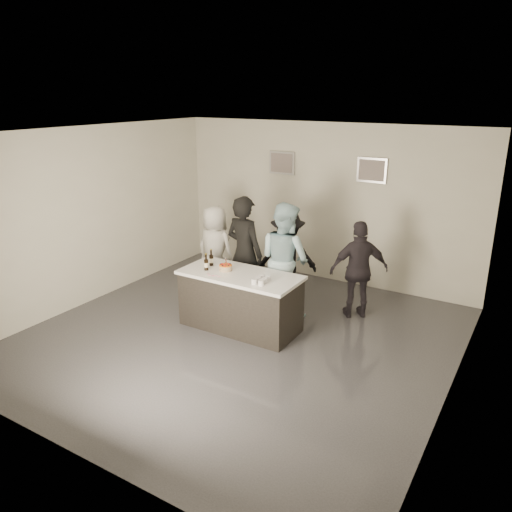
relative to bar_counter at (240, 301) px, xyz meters
name	(u,v)px	position (x,y,z in m)	size (l,w,h in m)	color
floor	(239,337)	(0.16, -0.30, -0.45)	(6.00, 6.00, 0.00)	#3D3D42
ceiling	(236,133)	(0.16, -0.30, 2.55)	(6.00, 6.00, 0.00)	white
wall_back	(324,203)	(0.16, 2.70, 1.05)	(6.00, 0.04, 3.00)	beige
wall_front	(61,322)	(0.16, -3.30, 1.05)	(6.00, 0.04, 3.00)	beige
wall_left	(91,216)	(-2.84, -0.30, 1.05)	(0.04, 6.00, 3.00)	beige
wall_right	(462,282)	(3.16, -0.30, 1.05)	(0.04, 6.00, 3.00)	beige
picture_left	(282,163)	(-0.74, 2.67, 1.75)	(0.54, 0.04, 0.44)	#B2B2B7
picture_right	(372,170)	(1.06, 2.67, 1.75)	(0.54, 0.04, 0.44)	#B2B2B7
bar_counter	(240,301)	(0.00, 0.00, 0.00)	(1.86, 0.86, 0.90)	white
cake	(226,268)	(-0.27, 0.00, 0.49)	(0.20, 0.20, 0.08)	orange
beer_bottle_a	(211,258)	(-0.59, 0.07, 0.58)	(0.07, 0.07, 0.26)	black
beer_bottle_b	(206,262)	(-0.53, -0.14, 0.58)	(0.07, 0.07, 0.26)	black
tumbler_cluster	(261,280)	(0.46, -0.15, 0.49)	(0.19, 0.30, 0.08)	gold
candles	(213,275)	(-0.31, -0.27, 0.45)	(0.24, 0.08, 0.01)	pink
person_main_black	(244,253)	(-0.37, 0.72, 0.52)	(0.70, 0.46, 1.93)	black
person_main_blue	(285,259)	(0.31, 0.85, 0.49)	(0.91, 0.71, 1.88)	#A5CCD8
person_guest_left	(215,249)	(-1.23, 1.07, 0.35)	(0.78, 0.51, 1.60)	silver
person_guest_right	(359,270)	(1.40, 1.35, 0.35)	(0.94, 0.39, 1.61)	#272229
person_guest_back	(287,256)	(0.08, 1.40, 0.34)	(1.03, 0.59, 1.59)	black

